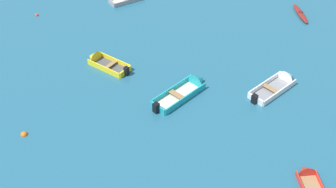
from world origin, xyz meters
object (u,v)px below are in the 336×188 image
(rowboat_yellow_midfield_left, at_px, (101,61))
(kayak_maroon_far_back, at_px, (300,13))
(rowboat_red_center, at_px, (309,179))
(rowboat_white_back_row_center, at_px, (281,82))
(mooring_buoy_near_foreground, at_px, (24,135))
(rowboat_turquoise_midfield_right, at_px, (189,87))
(mooring_buoy_midfield, at_px, (37,16))

(rowboat_yellow_midfield_left, relative_size, kayak_maroon_far_back, 0.99)
(rowboat_red_center, xyz_separation_m, rowboat_white_back_row_center, (1.57, 8.47, 0.05))
(rowboat_yellow_midfield_left, xyz_separation_m, mooring_buoy_near_foreground, (-5.05, -6.81, -0.20))
(rowboat_yellow_midfield_left, bearing_deg, kayak_maroon_far_back, 14.19)
(mooring_buoy_near_foreground, bearing_deg, rowboat_turquoise_midfield_right, 13.63)
(rowboat_red_center, relative_size, rowboat_turquoise_midfield_right, 0.75)
(rowboat_yellow_midfield_left, relative_size, mooring_buoy_near_foreground, 7.92)
(rowboat_yellow_midfield_left, bearing_deg, rowboat_white_back_row_center, -20.67)
(mooring_buoy_midfield, bearing_deg, rowboat_turquoise_midfield_right, -48.02)
(rowboat_red_center, xyz_separation_m, mooring_buoy_midfield, (-15.93, 21.23, -0.14))
(kayak_maroon_far_back, relative_size, rowboat_red_center, 1.03)
(rowboat_yellow_midfield_left, bearing_deg, rowboat_red_center, -50.66)
(kayak_maroon_far_back, height_order, rowboat_turquoise_midfield_right, rowboat_turquoise_midfield_right)
(kayak_maroon_far_back, relative_size, rowboat_white_back_row_center, 0.82)
(rowboat_yellow_midfield_left, height_order, mooring_buoy_midfield, rowboat_yellow_midfield_left)
(rowboat_turquoise_midfield_right, relative_size, mooring_buoy_near_foreground, 10.47)
(mooring_buoy_near_foreground, xyz_separation_m, mooring_buoy_midfield, (-0.13, 14.93, 0.00))
(mooring_buoy_midfield, bearing_deg, mooring_buoy_near_foreground, -89.48)
(rowboat_white_back_row_center, distance_m, mooring_buoy_near_foreground, 17.50)
(kayak_maroon_far_back, bearing_deg, mooring_buoy_midfield, 170.78)
(rowboat_yellow_midfield_left, xyz_separation_m, rowboat_red_center, (10.75, -13.11, -0.06))
(rowboat_yellow_midfield_left, relative_size, rowboat_turquoise_midfield_right, 0.76)
(rowboat_red_center, bearing_deg, rowboat_turquoise_midfield_right, 118.60)
(rowboat_yellow_midfield_left, xyz_separation_m, kayak_maroon_far_back, (17.52, 4.43, -0.05))
(kayak_maroon_far_back, bearing_deg, rowboat_red_center, -111.10)
(kayak_maroon_far_back, relative_size, rowboat_turquoise_midfield_right, 0.77)
(rowboat_red_center, bearing_deg, mooring_buoy_midfield, 126.88)
(rowboat_red_center, height_order, rowboat_white_back_row_center, rowboat_white_back_row_center)
(rowboat_yellow_midfield_left, distance_m, kayak_maroon_far_back, 18.07)
(rowboat_yellow_midfield_left, height_order, rowboat_white_back_row_center, rowboat_white_back_row_center)
(rowboat_yellow_midfield_left, height_order, rowboat_red_center, rowboat_yellow_midfield_left)
(rowboat_red_center, relative_size, mooring_buoy_midfield, 10.07)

